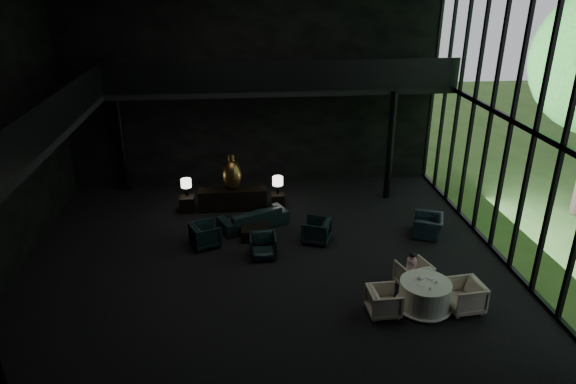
{
  "coord_description": "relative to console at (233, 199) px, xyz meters",
  "views": [
    {
      "loc": [
        -0.6,
        -13.17,
        7.79
      ],
      "look_at": [
        0.75,
        0.5,
        1.88
      ],
      "focal_mm": 32.0,
      "sensor_mm": 36.0,
      "label": 1
    }
  ],
  "objects": [
    {
      "name": "cream_pot",
      "position": [
        4.74,
        -6.65,
        0.4
      ],
      "size": [
        0.07,
        0.07,
        0.06
      ],
      "primitive_type": "cylinder",
      "rotation": [
        0.0,
        0.0,
        -0.42
      ],
      "color": "#99999E",
      "rests_on": "dining_table"
    },
    {
      "name": "coffee_cup",
      "position": [
        5.0,
        -6.37,
        0.41
      ],
      "size": [
        0.1,
        0.1,
        0.06
      ],
      "primitive_type": "cylinder",
      "rotation": [
        0.0,
        0.0,
        -0.33
      ],
      "color": "white",
      "rests_on": "saucer"
    },
    {
      "name": "side_table_left",
      "position": [
        -1.6,
        -0.01,
        -0.1
      ],
      "size": [
        0.51,
        0.51,
        0.56
      ],
      "primitive_type": "cube",
      "color": "black",
      "rests_on": "floor"
    },
    {
      "name": "curtain_wall",
      "position": [
        7.87,
        -3.5,
        3.62
      ],
      "size": [
        0.2,
        12.0,
        8.0
      ],
      "primitive_type": null,
      "color": "black",
      "rests_on": "ground"
    },
    {
      "name": "column_ne",
      "position": [
        5.72,
        0.5,
        1.62
      ],
      "size": [
        0.24,
        0.24,
        4.0
      ],
      "primitive_type": "cylinder",
      "color": "black",
      "rests_on": "floor"
    },
    {
      "name": "floor",
      "position": [
        0.92,
        -3.5,
        -0.38
      ],
      "size": [
        14.0,
        12.0,
        0.02
      ],
      "primitive_type": "cube",
      "color": "black",
      "rests_on": "ground"
    },
    {
      "name": "cereal_bowl",
      "position": [
        4.66,
        -6.18,
        0.41
      ],
      "size": [
        0.16,
        0.16,
        0.08
      ],
      "primitive_type": "ellipsoid",
      "color": "white",
      "rests_on": "dining_table"
    },
    {
      "name": "side_table_right",
      "position": [
        1.6,
        0.03,
        -0.13
      ],
      "size": [
        0.46,
        0.46,
        0.51
      ],
      "primitive_type": "cube",
      "color": "black",
      "rests_on": "floor"
    },
    {
      "name": "child",
      "position": [
        4.73,
        -5.33,
        0.34
      ],
      "size": [
        0.25,
        0.25,
        0.55
      ],
      "rotation": [
        0.0,
        0.0,
        3.14
      ],
      "color": "pink",
      "rests_on": "dining_chair_north"
    },
    {
      "name": "dining_chair_east",
      "position": [
        5.72,
        -6.49,
        0.09
      ],
      "size": [
        0.94,
        0.99,
        0.94
      ],
      "primitive_type": "imported",
      "rotation": [
        0.0,
        0.0,
        -1.47
      ],
      "color": "#C1B1A3",
      "rests_on": "floor"
    },
    {
      "name": "railing_left",
      "position": [
        -4.08,
        -3.5,
        4.22
      ],
      "size": [
        0.06,
        12.0,
        1.0
      ],
      "primitive_type": "cube",
      "color": "black",
      "rests_on": "mezzanine_left"
    },
    {
      "name": "bronze_urn",
      "position": [
        0.0,
        0.1,
        0.92
      ],
      "size": [
        0.67,
        0.67,
        1.26
      ],
      "color": "#AB8830",
      "rests_on": "console"
    },
    {
      "name": "railing_back",
      "position": [
        1.92,
        0.5,
        4.22
      ],
      "size": [
        12.0,
        0.06,
        1.0
      ],
      "primitive_type": "cube",
      "color": "black",
      "rests_on": "mezzanine_back"
    },
    {
      "name": "plate_b",
      "position": [
        4.95,
        -6.15,
        0.38
      ],
      "size": [
        0.29,
        0.29,
        0.02
      ],
      "primitive_type": "cylinder",
      "rotation": [
        0.0,
        0.0,
        -0.24
      ],
      "color": "white",
      "rests_on": "dining_table"
    },
    {
      "name": "sofa",
      "position": [
        0.66,
        -1.41,
        0.11
      ],
      "size": [
        2.56,
        1.68,
        0.97
      ],
      "primitive_type": "imported",
      "rotation": [
        0.0,
        0.0,
        3.57
      ],
      "color": "black",
      "rests_on": "floor"
    },
    {
      "name": "lounge_armchair_west",
      "position": [
        -0.84,
        -2.58,
        0.05
      ],
      "size": [
        1.05,
        1.08,
        0.87
      ],
      "primitive_type": "imported",
      "rotation": [
        0.0,
        0.0,
        1.96
      ],
      "color": "black",
      "rests_on": "floor"
    },
    {
      "name": "coffee_table",
      "position": [
        0.69,
        -2.18,
        -0.19
      ],
      "size": [
        0.88,
        0.88,
        0.38
      ],
      "primitive_type": "cube",
      "rotation": [
        0.0,
        0.0,
        -0.02
      ],
      "color": "black",
      "rests_on": "floor"
    },
    {
      "name": "lounge_armchair_east",
      "position": [
        2.58,
        -2.65,
        0.06
      ],
      "size": [
        1.07,
        1.1,
        0.89
      ],
      "primitive_type": "imported",
      "rotation": [
        0.0,
        0.0,
        -1.95
      ],
      "color": "black",
      "rests_on": "floor"
    },
    {
      "name": "console",
      "position": [
        0.0,
        0.0,
        0.0
      ],
      "size": [
        2.38,
        0.54,
        0.76
      ],
      "primitive_type": "cube",
      "color": "black",
      "rests_on": "floor"
    },
    {
      "name": "mezzanine_back",
      "position": [
        1.92,
        1.5,
        3.62
      ],
      "size": [
        12.0,
        2.0,
        0.25
      ],
      "primitive_type": "cube",
      "color": "black",
      "rests_on": "wall_back"
    },
    {
      "name": "dining_chair_west",
      "position": [
        3.68,
        -6.48,
        0.02
      ],
      "size": [
        0.75,
        0.8,
        0.79
      ],
      "primitive_type": "imported",
      "rotation": [
        0.0,
        0.0,
        1.6
      ],
      "color": "beige",
      "rests_on": "floor"
    },
    {
      "name": "window_armchair",
      "position": [
        6.19,
        -2.59,
        0.05
      ],
      "size": [
        0.94,
        1.13,
        0.85
      ],
      "primitive_type": "imported",
      "rotation": [
        0.0,
        0.0,
        -1.95
      ],
      "color": "black",
      "rests_on": "floor"
    },
    {
      "name": "saucer",
      "position": [
        5.01,
        -6.38,
        0.38
      ],
      "size": [
        0.16,
        0.16,
        0.01
      ],
      "primitive_type": "cylinder",
      "rotation": [
        0.0,
        0.0,
        0.19
      ],
      "color": "white",
      "rests_on": "dining_table"
    },
    {
      "name": "wall_back",
      "position": [
        0.92,
        2.5,
        3.62
      ],
      "size": [
        14.0,
        0.04,
        8.0
      ],
      "primitive_type": "cube",
      "color": "black",
      "rests_on": "ground"
    },
    {
      "name": "wall_front",
      "position": [
        0.92,
        -9.5,
        3.62
      ],
      "size": [
        14.0,
        0.04,
        8.0
      ],
      "primitive_type": "cube",
      "color": "black",
      "rests_on": "ground"
    },
    {
      "name": "mezzanine_left",
      "position": [
        -5.08,
        -3.5,
        3.62
      ],
      "size": [
        2.0,
        12.0,
        0.25
      ],
      "primitive_type": "cube",
      "color": "black",
      "rests_on": "wall_left"
    },
    {
      "name": "table_lamp_right",
      "position": [
        1.6,
        0.08,
        0.58
      ],
      "size": [
        0.38,
        0.38,
        0.63
      ],
      "color": "black",
      "rests_on": "side_table_right"
    },
    {
      "name": "dining_table",
      "position": [
        4.76,
        -6.34,
        -0.05
      ],
      "size": [
        1.43,
        1.43,
        0.75
      ],
      "color": "white",
      "rests_on": "floor"
    },
    {
      "name": "column_nw",
      "position": [
        -4.08,
        2.2,
        1.62
      ],
      "size": [
        0.24,
        0.24,
        4.0
      ],
      "primitive_type": "cylinder",
      "color": "black",
      "rests_on": "floor"
    },
    {
      "name": "plate_a",
      "position": [
        4.61,
        -6.41,
        0.38
      ],
      "size": [
        0.22,
        0.22,
        0.01
      ],
      "primitive_type": "cylinder",
      "rotation": [
        0.0,
        0.0,
        -0.04
      ],
      "color": "white",
      "rests_on": "dining_table"
    },
    {
      "name": "lounge_armchair_south",
      "position": [
        0.88,
        -3.43,
        0.02
      ],
      "size": [
        0.78,
        0.73,
        0.8
      ],
      "primitive_type": "imported",
      "rotation": [
        0.0,
        0.0,
        0.0
      ],
      "color": "black",
      "rests_on": "floor"
    },
    {
      "name": "dining_chair_north",
      "position": [
        4.79,
        -5.39,
        0.04
      ],
      "size": [
        1.0,
        0.96,
        0.84
      ],
      "primitive_type": "imported",
      "rotation": [
        0.0,
        0.0,
        3.42
      ],
      "color": "beige",
      "rests_on": "floor"
    },
    {
      "name": "table_lamp_left",
      "position": [
        -1.6,
        0.12,
        0.61
      ],
      "size": [
        0.36,
        0.36,
        0.61
      ],
      "color": "black",
      "rests_on": "side_table_left"
    }
  ]
}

